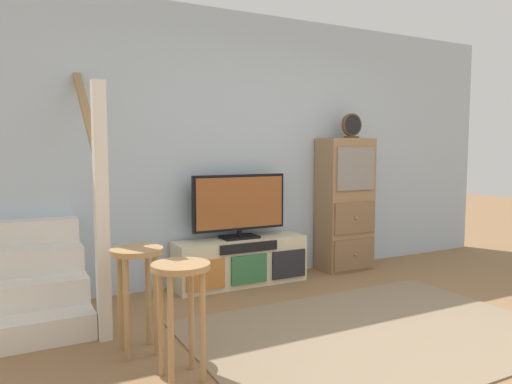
# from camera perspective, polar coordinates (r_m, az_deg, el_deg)

# --- Properties ---
(ground_plane) EXTENTS (20.00, 20.00, 0.00)m
(ground_plane) POSITION_cam_1_polar(r_m,az_deg,el_deg) (3.35, 20.98, -18.74)
(ground_plane) COLOR olive
(back_wall) EXTENTS (6.40, 0.12, 2.70)m
(back_wall) POSITION_cam_1_polar(r_m,az_deg,el_deg) (5.03, -0.10, 5.27)
(back_wall) COLOR #A8BCD1
(back_wall) RESTS_ON ground_plane
(area_rug) EXTENTS (2.60, 1.80, 0.01)m
(area_rug) POSITION_cam_1_polar(r_m,az_deg,el_deg) (3.74, 13.79, -15.89)
(area_rug) COLOR #847056
(area_rug) RESTS_ON ground_plane
(media_console) EXTENTS (1.33, 0.38, 0.46)m
(media_console) POSITION_cam_1_polar(r_m,az_deg,el_deg) (4.79, -1.82, -8.25)
(media_console) COLOR beige
(media_console) RESTS_ON ground_plane
(television) EXTENTS (0.97, 0.22, 0.63)m
(television) POSITION_cam_1_polar(r_m,az_deg,el_deg) (4.71, -1.96, -1.49)
(television) COLOR black
(television) RESTS_ON media_console
(side_cabinet) EXTENTS (0.58, 0.38, 1.45)m
(side_cabinet) POSITION_cam_1_polar(r_m,az_deg,el_deg) (5.39, 10.53, -1.48)
(side_cabinet) COLOR #93704C
(side_cabinet) RESTS_ON ground_plane
(desk_clock) EXTENTS (0.25, 0.08, 0.27)m
(desk_clock) POSITION_cam_1_polar(r_m,az_deg,el_deg) (5.39, 11.29, 7.71)
(desk_clock) COLOR #4C3823
(desk_clock) RESTS_ON side_cabinet
(staircase) EXTENTS (1.00, 1.36, 2.20)m
(staircase) POSITION_cam_1_polar(r_m,az_deg,el_deg) (4.31, -25.98, -8.36)
(staircase) COLOR silver
(staircase) RESTS_ON ground_plane
(bar_stool_near) EXTENTS (0.34, 0.34, 0.69)m
(bar_stool_near) POSITION_cam_1_polar(r_m,az_deg,el_deg) (2.85, -8.88, -11.74)
(bar_stool_near) COLOR #A37A4C
(bar_stool_near) RESTS_ON ground_plane
(bar_stool_far) EXTENTS (0.34, 0.34, 0.70)m
(bar_stool_far) POSITION_cam_1_polar(r_m,az_deg,el_deg) (3.25, -13.93, -9.56)
(bar_stool_far) COLOR #A37A4C
(bar_stool_far) RESTS_ON ground_plane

